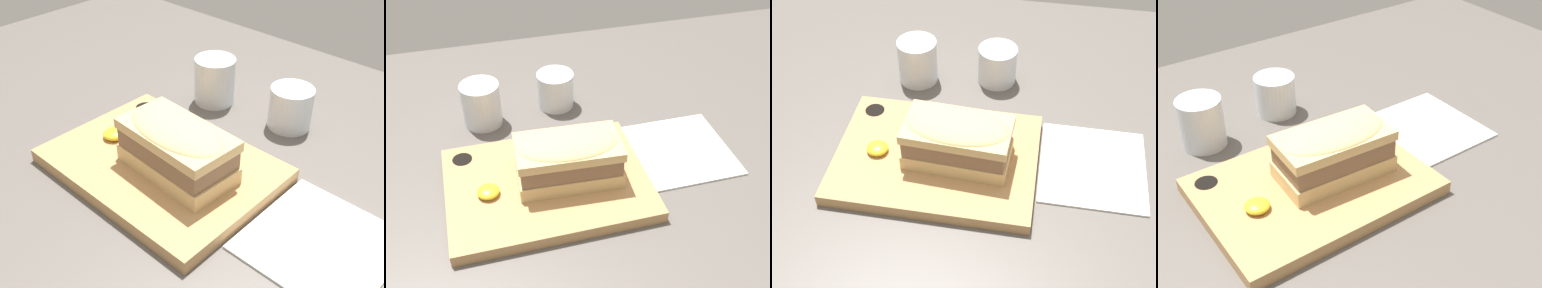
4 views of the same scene
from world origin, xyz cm
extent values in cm
cube|color=#56514C|center=(0.00, 0.00, 1.00)|extent=(159.45, 120.62, 2.00)
cube|color=tan|center=(-3.83, 2.46, 3.11)|extent=(34.78, 25.57, 2.22)
cylinder|color=black|center=(-17.64, 11.67, 3.72)|extent=(3.58, 3.58, 1.11)
cube|color=tan|center=(0.33, 2.22, 5.58)|extent=(18.21, 10.60, 2.72)
cube|color=brown|center=(0.33, 2.22, 8.51)|extent=(17.48, 10.18, 3.14)
cube|color=tan|center=(0.33, 2.22, 10.89)|extent=(18.21, 10.60, 1.63)
ellipsoid|color=tan|center=(0.33, 2.22, 11.58)|extent=(17.85, 10.39, 2.45)
ellipsoid|color=gold|center=(-14.05, 1.36, 4.97)|extent=(3.75, 3.75, 1.50)
cylinder|color=silver|center=(-12.40, 25.15, 6.54)|extent=(7.88, 7.88, 9.07)
cylinder|color=silver|center=(-12.40, 25.15, 4.24)|extent=(6.94, 6.94, 4.08)
cylinder|color=silver|center=(3.52, 27.59, 5.83)|extent=(7.79, 7.79, 7.66)
cylinder|color=#470A14|center=(3.52, 27.59, 4.79)|extent=(7.01, 7.01, 5.17)
cube|color=white|center=(23.19, 5.96, 2.20)|extent=(18.19, 19.10, 0.40)
camera|label=1|loc=(41.37, -38.64, 50.00)|focal=45.00mm
camera|label=2|loc=(-14.43, -57.66, 61.85)|focal=45.00mm
camera|label=3|loc=(11.84, -59.99, 70.92)|focal=50.00mm
camera|label=4|loc=(-37.30, -54.38, 56.04)|focal=50.00mm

